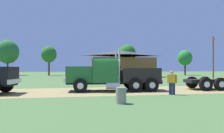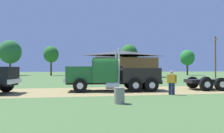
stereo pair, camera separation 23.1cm
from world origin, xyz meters
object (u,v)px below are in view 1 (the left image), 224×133
truck_foreground_white (112,75)px  utility_pole_near (213,56)px  shed_building (122,64)px  steel_barrel (121,95)px  visitor_standing_near (172,81)px

truck_foreground_white → utility_pole_near: size_ratio=1.00×
utility_pole_near → shed_building: bearing=149.6°
shed_building → utility_pole_near: (15.07, -8.84, 1.40)m
steel_barrel → shed_building: size_ratio=0.06×
visitor_standing_near → steel_barrel: 5.09m
utility_pole_near → truck_foreground_white: bearing=-141.6°
shed_building → utility_pole_near: size_ratio=1.74×
visitor_standing_near → steel_barrel: (-4.20, -2.84, -0.49)m
steel_barrel → visitor_standing_near: bearing=34.0°
truck_foreground_white → shed_building: (6.90, 26.28, 1.43)m
visitor_standing_near → utility_pole_near: bearing=48.1°
steel_barrel → utility_pole_near: bearing=46.0°
shed_building → utility_pole_near: utility_pole_near is taller
truck_foreground_white → shed_building: shed_building is taller
visitor_standing_near → steel_barrel: size_ratio=2.01×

